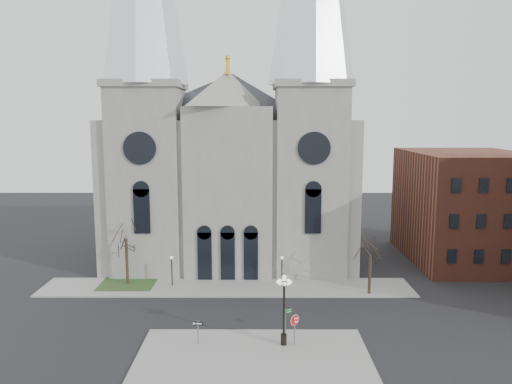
{
  "coord_description": "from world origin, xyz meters",
  "views": [
    {
      "loc": [
        3.3,
        -40.9,
        18.32
      ],
      "look_at": [
        3.19,
        8.0,
        10.98
      ],
      "focal_mm": 35.0,
      "sensor_mm": 36.0,
      "label": 1
    }
  ],
  "objects_px": {
    "globe_lamp": "(284,301)",
    "street_name_sign": "(286,318)",
    "stop_sign": "(295,323)",
    "one_way_sign": "(198,328)"
  },
  "relations": [
    {
      "from": "stop_sign",
      "to": "street_name_sign",
      "type": "height_order",
      "value": "stop_sign"
    },
    {
      "from": "globe_lamp",
      "to": "street_name_sign",
      "type": "distance_m",
      "value": 3.42
    },
    {
      "from": "one_way_sign",
      "to": "street_name_sign",
      "type": "distance_m",
      "value": 7.59
    },
    {
      "from": "stop_sign",
      "to": "globe_lamp",
      "type": "distance_m",
      "value": 2.01
    },
    {
      "from": "globe_lamp",
      "to": "street_name_sign",
      "type": "xyz_separation_m",
      "value": [
        0.33,
        2.4,
        -2.41
      ]
    },
    {
      "from": "stop_sign",
      "to": "one_way_sign",
      "type": "xyz_separation_m",
      "value": [
        -7.78,
        0.25,
        -0.5
      ]
    },
    {
      "from": "stop_sign",
      "to": "one_way_sign",
      "type": "distance_m",
      "value": 7.8
    },
    {
      "from": "globe_lamp",
      "to": "street_name_sign",
      "type": "relative_size",
      "value": 2.77
    },
    {
      "from": "stop_sign",
      "to": "street_name_sign",
      "type": "distance_m",
      "value": 2.61
    },
    {
      "from": "street_name_sign",
      "to": "stop_sign",
      "type": "bearing_deg",
      "value": -101.84
    }
  ]
}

